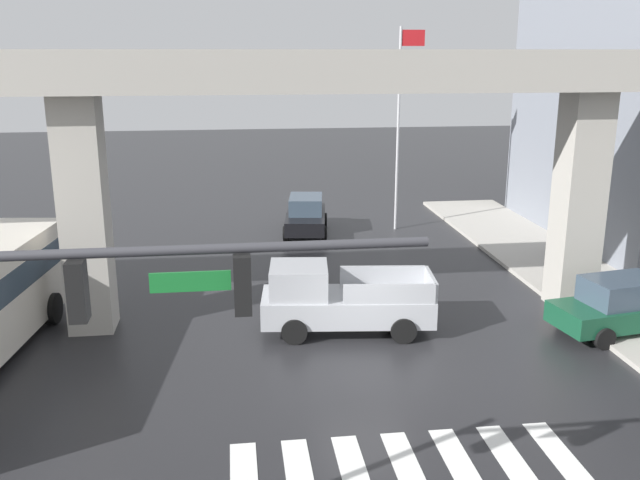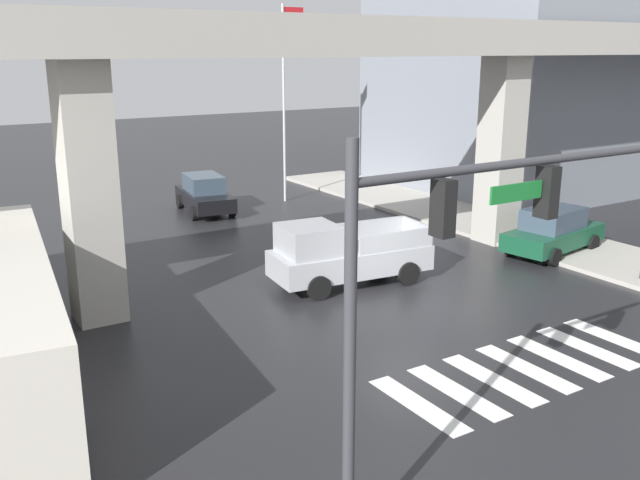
% 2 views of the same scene
% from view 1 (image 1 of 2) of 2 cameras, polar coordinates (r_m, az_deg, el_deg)
% --- Properties ---
extents(ground_plane, '(120.00, 120.00, 0.00)m').
position_cam_1_polar(ground_plane, '(18.63, 3.78, -10.78)').
color(ground_plane, '#232326').
extents(crosswalk_stripes, '(7.15, 2.80, 0.01)m').
position_cam_1_polar(crosswalk_stripes, '(14.81, 7.28, -18.33)').
color(crosswalk_stripes, silver).
rests_on(crosswalk_stripes, ground).
extents(elevated_overpass, '(53.27, 2.53, 8.25)m').
position_cam_1_polar(elevated_overpass, '(20.71, 1.97, 12.35)').
color(elevated_overpass, '#ADA89E').
rests_on(elevated_overpass, ground).
extents(pickup_truck, '(5.27, 2.49, 2.08)m').
position_cam_1_polar(pickup_truck, '(20.73, 1.44, -5.00)').
color(pickup_truck, '#A8AAAF').
rests_on(pickup_truck, ground).
extents(sedan_black, '(2.40, 4.50, 1.72)m').
position_cam_1_polar(sedan_black, '(32.08, -1.18, 2.09)').
color(sedan_black, black).
rests_on(sedan_black, ground).
extents(sedan_dark_green, '(4.53, 2.49, 1.72)m').
position_cam_1_polar(sedan_dark_green, '(22.57, 23.78, -5.00)').
color(sedan_dark_green, '#14472D').
rests_on(sedan_dark_green, ground).
extents(traffic_signal_mast, '(6.49, 0.32, 6.20)m').
position_cam_1_polar(traffic_signal_mast, '(10.02, -18.47, -7.72)').
color(traffic_signal_mast, '#38383D').
rests_on(traffic_signal_mast, ground).
extents(flagpole, '(1.16, 0.12, 9.28)m').
position_cam_1_polar(flagpole, '(32.27, 6.69, 10.28)').
color(flagpole, silver).
rests_on(flagpole, ground).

